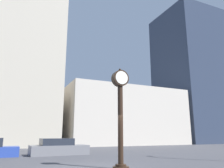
{
  "coord_description": "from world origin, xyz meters",
  "views": [
    {
      "loc": [
        -3.74,
        -10.36,
        1.55
      ],
      "look_at": [
        5.87,
        10.8,
        6.99
      ],
      "focal_mm": 35.0,
      "sensor_mm": 36.0,
      "label": 1
    }
  ],
  "objects": [
    {
      "name": "building_tall_tower",
      "position": [
        -5.75,
        24.0,
        14.85
      ],
      "size": [
        15.89,
        12.0,
        29.71
      ],
      "color": "#BCB29E",
      "rests_on": "ground_plane"
    },
    {
      "name": "building_storefront_row",
      "position": [
        13.64,
        24.0,
        4.58
      ],
      "size": [
        19.94,
        12.0,
        9.17
      ],
      "color": "beige",
      "rests_on": "ground_plane"
    },
    {
      "name": "building_glass_modern",
      "position": [
        31.11,
        24.0,
        13.95
      ],
      "size": [
        13.32,
        12.0,
        27.9
      ],
      "color": "#2D384C",
      "rests_on": "ground_plane"
    },
    {
      "name": "street_clock",
      "position": [
        1.11,
        -0.69,
        2.79
      ],
      "size": [
        0.83,
        0.77,
        4.91
      ],
      "color": "black",
      "rests_on": "ground_plane"
    },
    {
      "name": "car_grey",
      "position": [
        -0.12,
        8.03,
        0.54
      ],
      "size": [
        4.6,
        2.15,
        1.29
      ],
      "rotation": [
        0.0,
        0.0,
        0.04
      ],
      "color": "slate",
      "rests_on": "ground_plane"
    }
  ]
}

